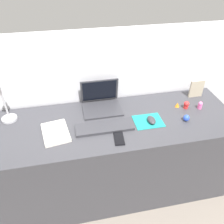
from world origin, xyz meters
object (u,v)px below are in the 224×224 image
at_px(toy_figurine_blue, 186,118).
at_px(keyboard, 104,127).
at_px(toy_figurine_orange, 177,105).
at_px(toy_figurine_pink, 200,105).
at_px(cell_phone, 119,138).
at_px(notebook_pad, 56,132).
at_px(toy_figurine_red, 186,105).
at_px(laptop, 101,101).
at_px(picture_frame, 196,89).
at_px(mouse, 151,120).
at_px(desk_lamp, 3,102).

bearing_deg(toy_figurine_blue, keyboard, 176.69).
distance_m(toy_figurine_orange, toy_figurine_pink, 0.17).
relative_size(keyboard, toy_figurine_orange, 10.70).
distance_m(keyboard, toy_figurine_orange, 0.64).
bearing_deg(toy_figurine_blue, cell_phone, -169.81).
height_order(notebook_pad, toy_figurine_blue, toy_figurine_blue).
bearing_deg(toy_figurine_pink, keyboard, -173.42).
bearing_deg(toy_figurine_red, toy_figurine_pink, -13.22).
relative_size(laptop, picture_frame, 2.00).
distance_m(laptop, cell_phone, 0.41).
distance_m(mouse, notebook_pad, 0.69).
bearing_deg(desk_lamp, toy_figurine_red, -4.15).
height_order(keyboard, notebook_pad, same).
height_order(mouse, cell_phone, mouse).
bearing_deg(laptop, toy_figurine_blue, -27.46).
bearing_deg(toy_figurine_red, notebook_pad, -174.14).
height_order(keyboard, toy_figurine_red, toy_figurine_red).
relative_size(mouse, toy_figurine_red, 1.52).
xyz_separation_m(keyboard, toy_figurine_blue, (0.61, -0.04, 0.02)).
height_order(laptop, toy_figurine_orange, laptop).
bearing_deg(picture_frame, toy_figurine_pink, -105.97).
xyz_separation_m(mouse, toy_figurine_pink, (0.43, 0.09, 0.01)).
bearing_deg(mouse, desk_lamp, 168.15).
relative_size(keyboard, toy_figurine_blue, 8.13).
distance_m(notebook_pad, picture_frame, 1.20).
bearing_deg(mouse, notebook_pad, 178.99).
relative_size(notebook_pad, toy_figurine_pink, 3.88).
distance_m(laptop, toy_figurine_pink, 0.78).
bearing_deg(keyboard, mouse, -0.25).
height_order(picture_frame, toy_figurine_red, picture_frame).
height_order(desk_lamp, toy_figurine_blue, desk_lamp).
bearing_deg(toy_figurine_red, toy_figurine_blue, -115.48).
distance_m(desk_lamp, toy_figurine_pink, 1.47).
bearing_deg(desk_lamp, cell_phone, -24.56).
distance_m(laptop, notebook_pad, 0.45).
height_order(desk_lamp, toy_figurine_red, desk_lamp).
bearing_deg(toy_figurine_pink, toy_figurine_orange, 160.58).
bearing_deg(picture_frame, toy_figurine_red, -136.48).
relative_size(cell_phone, toy_figurine_blue, 2.54).
height_order(desk_lamp, toy_figurine_pink, desk_lamp).
distance_m(cell_phone, toy_figurine_orange, 0.61).
distance_m(picture_frame, toy_figurine_pink, 0.18).
distance_m(toy_figurine_red, toy_figurine_pink, 0.11).
relative_size(toy_figurine_orange, toy_figurine_pink, 0.62).
relative_size(toy_figurine_red, toy_figurine_orange, 1.65).
bearing_deg(mouse, toy_figurine_pink, 11.94).
distance_m(cell_phone, desk_lamp, 0.84).
relative_size(desk_lamp, notebook_pad, 1.50).
bearing_deg(desk_lamp, keyboard, -17.53).
height_order(notebook_pad, toy_figurine_pink, toy_figurine_pink).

